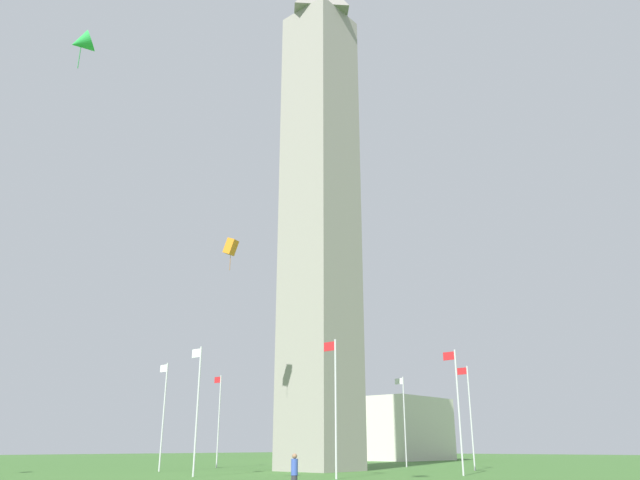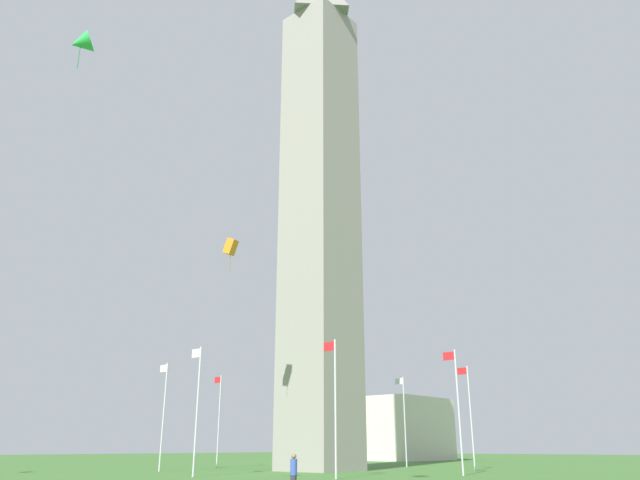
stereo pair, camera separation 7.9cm
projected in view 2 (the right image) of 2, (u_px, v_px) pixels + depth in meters
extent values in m
plane|color=#3D6B2D|center=(320.00, 471.00, 53.48)|extent=(260.00, 260.00, 0.00)
cube|color=gray|center=(320.00, 218.00, 61.24)|extent=(6.00, 6.00, 47.98)
cylinder|color=silver|center=(219.00, 420.00, 63.64)|extent=(0.14, 0.14, 9.33)
cube|color=red|center=(218.00, 380.00, 65.34)|extent=(1.00, 0.03, 0.64)
cylinder|color=silver|center=(163.00, 416.00, 53.97)|extent=(0.14, 0.14, 9.33)
cube|color=white|center=(164.00, 368.00, 55.67)|extent=(1.00, 0.03, 0.64)
cylinder|color=silver|center=(197.00, 410.00, 44.90)|extent=(0.14, 0.14, 9.33)
cube|color=white|center=(196.00, 353.00, 46.60)|extent=(1.00, 0.03, 0.64)
cylinder|color=silver|center=(335.00, 407.00, 41.74)|extent=(0.14, 0.14, 9.33)
cube|color=red|center=(329.00, 346.00, 43.44)|extent=(1.00, 0.03, 0.64)
cylinder|color=silver|center=(459.00, 411.00, 46.33)|extent=(0.14, 0.14, 9.33)
cube|color=red|center=(449.00, 356.00, 48.03)|extent=(1.00, 0.03, 0.64)
cylinder|color=silver|center=(471.00, 417.00, 56.00)|extent=(0.14, 0.14, 9.33)
cube|color=red|center=(462.00, 371.00, 57.70)|extent=(1.00, 0.03, 0.64)
cylinder|color=silver|center=(405.00, 421.00, 65.07)|extent=(0.14, 0.14, 9.33)
cube|color=white|center=(399.00, 381.00, 66.77)|extent=(1.00, 0.03, 0.64)
cylinder|color=silver|center=(311.00, 422.00, 68.23)|extent=(0.14, 0.14, 9.33)
cube|color=red|center=(307.00, 384.00, 69.93)|extent=(1.00, 0.03, 0.64)
cylinder|color=#3851B2|center=(294.00, 467.00, 28.22)|extent=(0.32, 0.32, 0.72)
sphere|color=#936B4C|center=(294.00, 456.00, 28.38)|extent=(0.24, 0.24, 0.24)
cube|color=orange|center=(231.00, 247.00, 48.54)|extent=(1.24, 0.95, 1.43)
cylinder|color=#A75C15|center=(230.00, 260.00, 48.17)|extent=(0.04, 0.04, 1.68)
cone|color=green|center=(81.00, 43.00, 30.68)|extent=(1.67, 1.70, 1.37)
cylinder|color=#208035|center=(79.00, 57.00, 30.40)|extent=(0.04, 0.04, 1.30)
cube|color=beige|center=(377.00, 429.00, 98.46)|extent=(20.38, 15.10, 9.39)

